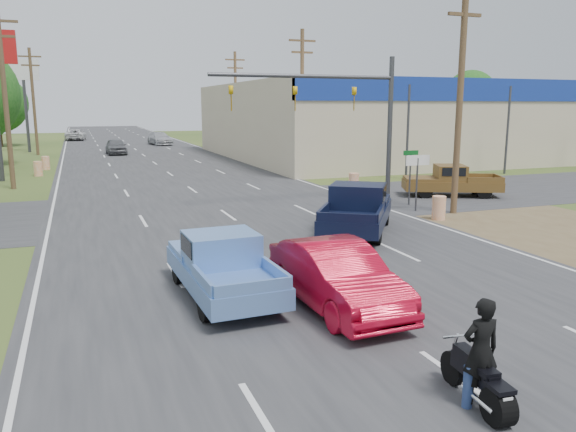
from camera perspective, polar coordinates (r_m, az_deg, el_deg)
name	(u,v)px	position (r m, az deg, el deg)	size (l,w,h in m)	color
ground	(463,382)	(10.52, 17.33, -15.84)	(200.00, 200.00, 0.00)	#2D451B
main_road	(155,163)	(47.90, -13.39, 5.25)	(15.00, 180.00, 0.02)	#2D2D30
cross_road	(217,208)	(26.41, -7.21, 0.86)	(120.00, 10.00, 0.02)	#2D2D30
dirt_verge	(530,224)	(24.67, 23.40, -0.72)	(8.00, 18.00, 0.01)	brown
big_box_store	(475,119)	(60.61, 18.46, 9.29)	(50.00, 28.10, 6.60)	#B7A88C
utility_pole_1	(460,91)	(25.52, 17.10, 12.09)	(2.00, 0.28, 10.00)	#4C3823
utility_pole_2	(302,97)	(41.30, 1.43, 12.02)	(2.00, 0.28, 10.00)	#4C3823
utility_pole_3	(236,99)	(58.38, -5.34, 11.73)	(2.00, 0.28, 10.00)	#4C3823
utility_pole_5	(5,94)	(35.48, -26.83, 11.00)	(2.00, 0.28, 10.00)	#4C3823
utility_pole_6	(33,99)	(59.40, -24.46, 10.78)	(2.00, 0.28, 10.00)	#4C3823
tree_3	(471,96)	(98.45, 18.05, 11.50)	(8.40, 8.40, 10.40)	#422D19
tree_5	(276,99)	(108.44, -1.24, 11.78)	(7.98, 7.98, 9.88)	#422D19
barrel_0	(439,208)	(24.18, 15.07, 0.79)	(0.56, 0.56, 1.00)	orange
barrel_1	(354,182)	(31.57, 6.69, 3.45)	(0.56, 0.56, 1.00)	orange
barrel_2	(38,169)	(41.58, -24.05, 4.41)	(0.56, 0.56, 1.00)	orange
barrel_3	(46,163)	(45.54, -23.40, 4.97)	(0.56, 0.56, 1.00)	orange
pole_sign_left_far	(23,80)	(63.51, -25.29, 12.36)	(3.00, 0.35, 9.20)	#3F3F44
lane_sign	(417,169)	(25.73, 13.01, 4.65)	(1.20, 0.08, 2.52)	#3F3F44
street_name_sign	(410,172)	(27.33, 12.30, 4.43)	(0.80, 0.08, 2.61)	#3F3F44
signal_mast	(341,103)	(27.00, 5.40, 11.35)	(9.12, 0.40, 7.00)	#3F3F44
red_convertible	(336,277)	(13.18, 4.93, -6.18)	(1.63, 4.67, 1.54)	#AF0820
motorcycle	(480,383)	(9.63, 18.91, -15.77)	(0.58, 1.89, 0.96)	black
rider	(480,357)	(9.47, 18.96, -13.35)	(0.62, 0.41, 1.71)	black
blue_pickup	(221,264)	(14.13, -6.81, -4.84)	(2.02, 4.92, 1.61)	black
navy_pickup	(358,208)	(21.16, 7.09, 0.82)	(4.89, 5.73, 1.83)	black
brown_pickup	(449,181)	(30.64, 16.07, 3.48)	(5.29, 3.78, 1.64)	black
distant_car_grey	(116,147)	(57.57, -17.08, 6.75)	(1.79, 4.45, 1.52)	#5C5D62
distant_car_silver	(160,139)	(70.22, -12.88, 7.67)	(2.11, 5.20, 1.51)	#B3B4B8
distant_car_white	(76,135)	(83.04, -20.76, 7.71)	(2.45, 5.31, 1.47)	silver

